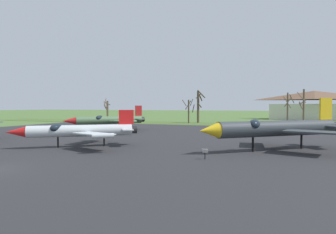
# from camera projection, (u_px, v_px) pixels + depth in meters

# --- Properties ---
(asphalt_apron) EXTENTS (74.47, 62.47, 0.05)m
(asphalt_apron) POSITION_uv_depth(u_px,v_px,m) (126.00, 140.00, 36.43)
(asphalt_apron) COLOR #28282B
(asphalt_apron) RESTS_ON ground
(grass_verge_strip) EXTENTS (134.47, 12.00, 0.06)m
(grass_verge_strip) POSITION_uv_depth(u_px,v_px,m) (202.00, 124.00, 70.90)
(grass_verge_strip) COLOR #456029
(grass_verge_strip) RESTS_ON ground
(jet_fighter_front_right) EXTENTS (13.50, 12.38, 5.34)m
(jet_fighter_front_right) POSITION_uv_depth(u_px,v_px,m) (275.00, 128.00, 27.78)
(jet_fighter_front_right) COLOR #33383D
(jet_fighter_front_right) RESTS_ON ground
(info_placard_front_right) EXTENTS (0.47, 0.30, 0.92)m
(info_placard_front_right) POSITION_uv_depth(u_px,v_px,m) (205.00, 153.00, 23.13)
(info_placard_front_right) COLOR black
(info_placard_front_right) RESTS_ON ground
(jet_fighter_rear_center) EXTENTS (11.96, 12.69, 4.61)m
(jet_fighter_rear_center) POSITION_uv_depth(u_px,v_px,m) (108.00, 120.00, 50.56)
(jet_fighter_rear_center) COLOR #4C6B47
(jet_fighter_rear_center) RESTS_ON ground
(info_placard_rear_center) EXTENTS (0.48, 0.31, 1.06)m
(info_placard_rear_center) POSITION_uv_depth(u_px,v_px,m) (60.00, 130.00, 45.63)
(info_placard_rear_center) COLOR black
(info_placard_rear_center) RESTS_ON ground
(jet_fighter_rear_left) EXTENTS (11.91, 11.07, 4.04)m
(jet_fighter_rear_left) POSITION_uv_depth(u_px,v_px,m) (78.00, 130.00, 30.20)
(jet_fighter_rear_left) COLOR silver
(jet_fighter_rear_left) RESTS_ON ground
(bare_tree_far_left) EXTENTS (2.37, 2.00, 6.93)m
(bare_tree_far_left) POSITION_uv_depth(u_px,v_px,m) (107.00, 110.00, 83.87)
(bare_tree_far_left) COLOR brown
(bare_tree_far_left) RESTS_ON ground
(bare_tree_left_of_center) EXTENTS (3.67, 3.65, 6.50)m
(bare_tree_left_of_center) POSITION_uv_depth(u_px,v_px,m) (189.00, 110.00, 73.89)
(bare_tree_left_of_center) COLOR brown
(bare_tree_left_of_center) RESTS_ON ground
(bare_tree_center) EXTENTS (2.83, 2.84, 8.85)m
(bare_tree_center) POSITION_uv_depth(u_px,v_px,m) (199.00, 105.00, 76.03)
(bare_tree_center) COLOR brown
(bare_tree_center) RESTS_ON ground
(bare_tree_right_of_center) EXTENTS (2.48, 2.37, 7.67)m
(bare_tree_right_of_center) POSITION_uv_depth(u_px,v_px,m) (288.00, 107.00, 65.38)
(bare_tree_right_of_center) COLOR brown
(bare_tree_right_of_center) RESTS_ON ground
(bare_tree_far_right) EXTENTS (2.08, 2.36, 8.37)m
(bare_tree_far_right) POSITION_uv_depth(u_px,v_px,m) (303.00, 107.00, 63.42)
(bare_tree_far_right) COLOR brown
(bare_tree_far_right) RESTS_ON ground
(visitor_building) EXTENTS (29.54, 15.08, 9.76)m
(visitor_building) POSITION_uv_depth(u_px,v_px,m) (314.00, 105.00, 94.58)
(visitor_building) COLOR beige
(visitor_building) RESTS_ON ground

